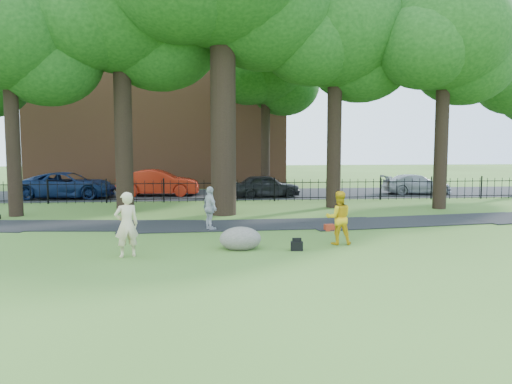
{
  "coord_description": "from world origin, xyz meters",
  "views": [
    {
      "loc": [
        -0.91,
        -14.96,
        3.09
      ],
      "look_at": [
        0.91,
        2.0,
        1.47
      ],
      "focal_mm": 35.0,
      "sensor_mm": 36.0,
      "label": 1
    }
  ],
  "objects": [
    {
      "name": "navy_van",
      "position": [
        -8.64,
        14.66,
        0.75
      ],
      "size": [
        5.64,
        3.0,
        1.51
      ],
      "primitive_type": "imported",
      "rotation": [
        0.0,
        0.0,
        1.48
      ],
      "color": "#0E1F47",
      "rests_on": "ground"
    },
    {
      "name": "red_sedan",
      "position": [
        -3.57,
        15.46,
        0.8
      ],
      "size": [
        4.89,
        1.88,
        1.59
      ],
      "primitive_type": "imported",
      "rotation": [
        0.0,
        0.0,
        1.53
      ],
      "color": "#A21D0C",
      "rests_on": "ground"
    },
    {
      "name": "silver_car",
      "position": [
        12.4,
        14.88,
        0.62
      ],
      "size": [
        4.31,
        1.89,
        1.23
      ],
      "primitive_type": "imported",
      "rotation": [
        0.0,
        0.0,
        1.53
      ],
      "color": "#96979E",
      "rests_on": "ground"
    },
    {
      "name": "ground",
      "position": [
        0.0,
        0.0,
        0.0
      ],
      "size": [
        120.0,
        120.0,
        0.0
      ],
      "primitive_type": "plane",
      "color": "#3C5C20",
      "rests_on": "ground"
    },
    {
      "name": "iron_fence",
      "position": [
        0.0,
        12.0,
        0.6
      ],
      "size": [
        44.0,
        0.04,
        1.2
      ],
      "color": "black",
      "rests_on": "ground"
    },
    {
      "name": "man",
      "position": [
        3.27,
        -0.02,
        0.83
      ],
      "size": [
        0.84,
        0.67,
        1.67
      ],
      "primitive_type": "imported",
      "rotation": [
        0.0,
        0.0,
        3.09
      ],
      "color": "gold",
      "rests_on": "ground"
    },
    {
      "name": "tree_row",
      "position": [
        0.52,
        8.4,
        8.15
      ],
      "size": [
        26.82,
        7.96,
        12.42
      ],
      "color": "black",
      "rests_on": "ground"
    },
    {
      "name": "footpath",
      "position": [
        1.0,
        3.9,
        0.0
      ],
      "size": [
        36.07,
        3.85,
        0.03
      ],
      "primitive_type": "cube",
      "rotation": [
        0.0,
        0.0,
        0.03
      ],
      "color": "black",
      "rests_on": "ground"
    },
    {
      "name": "backpack",
      "position": [
        1.81,
        -0.8,
        0.13
      ],
      "size": [
        0.38,
        0.27,
        0.27
      ],
      "primitive_type": "cube",
      "rotation": [
        0.0,
        0.0,
        -0.14
      ],
      "color": "black",
      "rests_on": "ground"
    },
    {
      "name": "boulder",
      "position": [
        0.18,
        -0.4,
        0.36
      ],
      "size": [
        1.38,
        1.13,
        0.72
      ],
      "primitive_type": "ellipsoid",
      "rotation": [
        0.0,
        0.0,
        0.17
      ],
      "color": "#5F5C4F",
      "rests_on": "ground"
    },
    {
      "name": "street",
      "position": [
        0.0,
        16.0,
        0.0
      ],
      "size": [
        80.0,
        7.0,
        0.02
      ],
      "primitive_type": "cube",
      "color": "black",
      "rests_on": "ground"
    },
    {
      "name": "woman",
      "position": [
        -3.01,
        -1.09,
        0.9
      ],
      "size": [
        0.77,
        0.64,
        1.8
      ],
      "primitive_type": "imported",
      "rotation": [
        0.0,
        0.0,
        3.52
      ],
      "color": "beige",
      "rests_on": "ground"
    },
    {
      "name": "red_bag",
      "position": [
        3.6,
        2.38,
        0.12
      ],
      "size": [
        0.38,
        0.27,
        0.24
      ],
      "primitive_type": "cube",
      "rotation": [
        0.0,
        0.0,
        0.17
      ],
      "color": "maroon",
      "rests_on": "ground"
    },
    {
      "name": "brick_building",
      "position": [
        -4.0,
        24.0,
        6.0
      ],
      "size": [
        18.0,
        8.0,
        12.0
      ],
      "primitive_type": "cube",
      "color": "brown",
      "rests_on": "ground"
    },
    {
      "name": "pedestrian",
      "position": [
        -0.66,
        3.0,
        0.79
      ],
      "size": [
        0.74,
        1.01,
        1.59
      ],
      "primitive_type": "imported",
      "rotation": [
        0.0,
        0.0,
        2.01
      ],
      "color": "#B5B6BB",
      "rests_on": "ground"
    },
    {
      "name": "grey_car",
      "position": [
        2.8,
        13.96,
        0.67
      ],
      "size": [
        4.03,
        1.81,
        1.35
      ],
      "primitive_type": "imported",
      "rotation": [
        0.0,
        0.0,
        1.63
      ],
      "color": "black",
      "rests_on": "ground"
    }
  ]
}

